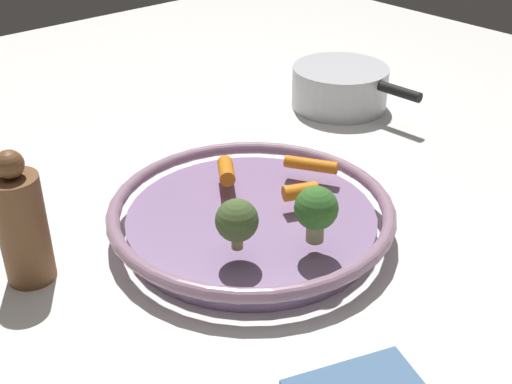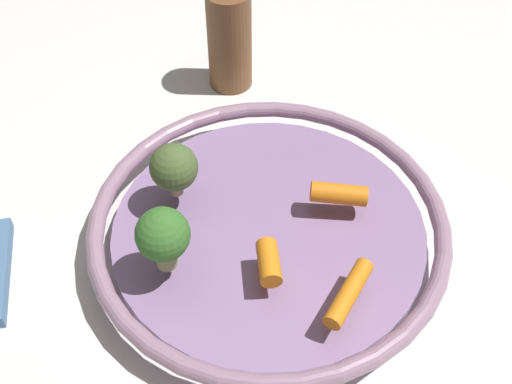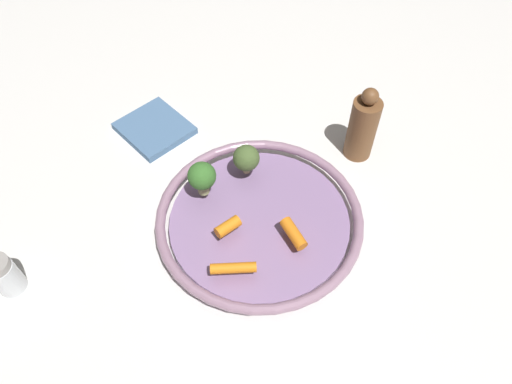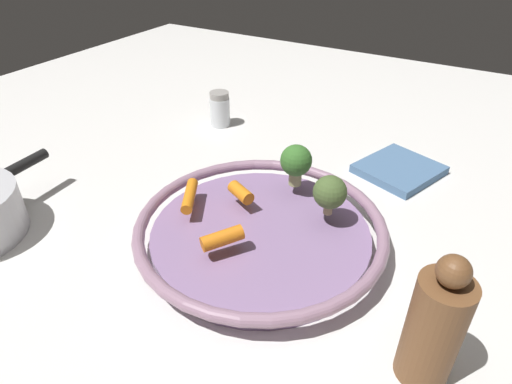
% 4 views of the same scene
% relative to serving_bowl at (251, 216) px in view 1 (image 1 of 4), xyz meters
% --- Properties ---
extents(ground_plane, '(1.87, 1.87, 0.00)m').
position_rel_serving_bowl_xyz_m(ground_plane, '(0.00, 0.00, -0.02)').
color(ground_plane, silver).
extents(serving_bowl, '(0.33, 0.33, 0.04)m').
position_rel_serving_bowl_xyz_m(serving_bowl, '(0.00, 0.00, 0.00)').
color(serving_bowl, '#8E709E').
rests_on(serving_bowl, ground_plane).
extents(baby_carrot_right, '(0.04, 0.03, 0.02)m').
position_rel_serving_bowl_xyz_m(baby_carrot_right, '(0.05, -0.03, 0.03)').
color(baby_carrot_right, orange).
rests_on(baby_carrot_right, serving_bowl).
extents(baby_carrot_back, '(0.05, 0.07, 0.02)m').
position_rel_serving_bowl_xyz_m(baby_carrot_back, '(0.11, 0.01, 0.03)').
color(baby_carrot_back, orange).
rests_on(baby_carrot_back, serving_bowl).
extents(baby_carrot_left, '(0.05, 0.05, 0.02)m').
position_rel_serving_bowl_xyz_m(baby_carrot_left, '(0.02, 0.07, 0.03)').
color(baby_carrot_left, orange).
rests_on(baby_carrot_left, serving_bowl).
extents(broccoli_floret_small, '(0.04, 0.04, 0.06)m').
position_rel_serving_bowl_xyz_m(broccoli_floret_small, '(-0.07, -0.06, 0.05)').
color(broccoli_floret_small, tan).
rests_on(broccoli_floret_small, serving_bowl).
extents(broccoli_floret_mid, '(0.05, 0.05, 0.06)m').
position_rel_serving_bowl_xyz_m(broccoli_floret_mid, '(-0.00, -0.10, 0.06)').
color(broccoli_floret_mid, '#9CA566').
rests_on(broccoli_floret_mid, serving_bowl).
extents(pepper_mill, '(0.05, 0.05, 0.15)m').
position_rel_serving_bowl_xyz_m(pepper_mill, '(-0.23, 0.09, 0.04)').
color(pepper_mill, brown).
rests_on(pepper_mill, ground_plane).
extents(saucepan, '(0.16, 0.23, 0.07)m').
position_rel_serving_bowl_xyz_m(saucepan, '(0.36, 0.19, 0.01)').
color(saucepan, silver).
rests_on(saucepan, ground_plane).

